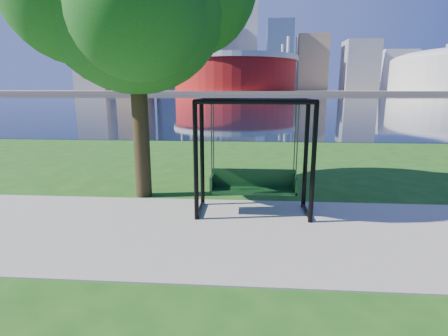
# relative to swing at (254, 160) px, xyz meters

# --- Properties ---
(ground) EXTENTS (900.00, 900.00, 0.00)m
(ground) POSITION_rel_swing_xyz_m (-0.60, -0.63, -1.26)
(ground) COLOR #1E5114
(ground) RESTS_ON ground
(path) EXTENTS (120.00, 4.00, 0.03)m
(path) POSITION_rel_swing_xyz_m (-0.60, -1.13, -1.24)
(path) COLOR #9E937F
(path) RESTS_ON ground
(river) EXTENTS (900.00, 180.00, 0.02)m
(river) POSITION_rel_swing_xyz_m (-0.60, 101.37, -1.25)
(river) COLOR black
(river) RESTS_ON ground
(far_bank) EXTENTS (900.00, 228.00, 2.00)m
(far_bank) POSITION_rel_swing_xyz_m (-0.60, 305.37, -0.26)
(far_bank) COLOR #937F60
(far_bank) RESTS_ON ground
(stadium) EXTENTS (83.00, 83.00, 32.00)m
(stadium) POSITION_rel_swing_xyz_m (-10.60, 234.37, 12.97)
(stadium) COLOR maroon
(stadium) RESTS_ON far_bank
(skyline) EXTENTS (392.00, 66.00, 96.50)m
(skyline) POSITION_rel_swing_xyz_m (-4.87, 318.76, 34.63)
(skyline) COLOR gray
(skyline) RESTS_ON far_bank
(swing) EXTENTS (2.54, 1.10, 2.60)m
(swing) POSITION_rel_swing_xyz_m (0.00, 0.00, 0.00)
(swing) COLOR black
(swing) RESTS_ON ground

